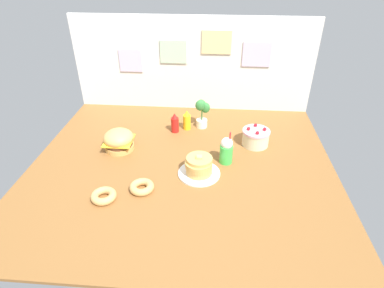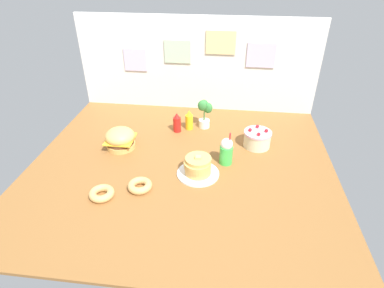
{
  "view_description": "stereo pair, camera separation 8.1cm",
  "coord_description": "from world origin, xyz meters",
  "px_view_note": "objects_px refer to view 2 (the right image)",
  "views": [
    {
      "loc": [
        0.23,
        -1.85,
        1.34
      ],
      "look_at": [
        0.07,
        0.08,
        0.13
      ],
      "focal_mm": 29.7,
      "sensor_mm": 36.0,
      "label": 1
    },
    {
      "loc": [
        0.31,
        -1.84,
        1.34
      ],
      "look_at": [
        0.07,
        0.08,
        0.13
      ],
      "focal_mm": 29.7,
      "sensor_mm": 36.0,
      "label": 2
    }
  ],
  "objects_px": {
    "burger": "(120,139)",
    "mustard_bottle": "(189,120)",
    "ketchup_bottle": "(177,123)",
    "cream_soda_cup": "(226,151)",
    "donut_chocolate": "(140,185)",
    "potted_plant": "(205,112)",
    "donut_pink_glaze": "(102,193)",
    "pancake_stack": "(198,167)",
    "layer_cake": "(257,139)"
  },
  "relations": [
    {
      "from": "pancake_stack",
      "to": "cream_soda_cup",
      "type": "bearing_deg",
      "value": 41.19
    },
    {
      "from": "pancake_stack",
      "to": "ketchup_bottle",
      "type": "relative_size",
      "value": 1.7
    },
    {
      "from": "layer_cake",
      "to": "cream_soda_cup",
      "type": "xyz_separation_m",
      "value": [
        -0.23,
        -0.26,
        0.03
      ]
    },
    {
      "from": "ketchup_bottle",
      "to": "donut_chocolate",
      "type": "xyz_separation_m",
      "value": [
        -0.12,
        -0.78,
        -0.05
      ]
    },
    {
      "from": "layer_cake",
      "to": "cream_soda_cup",
      "type": "relative_size",
      "value": 0.83
    },
    {
      "from": "pancake_stack",
      "to": "donut_pink_glaze",
      "type": "xyz_separation_m",
      "value": [
        -0.58,
        -0.3,
        -0.03
      ]
    },
    {
      "from": "ketchup_bottle",
      "to": "potted_plant",
      "type": "relative_size",
      "value": 0.66
    },
    {
      "from": "burger",
      "to": "donut_chocolate",
      "type": "relative_size",
      "value": 1.43
    },
    {
      "from": "layer_cake",
      "to": "donut_pink_glaze",
      "type": "xyz_separation_m",
      "value": [
        -1.0,
        -0.72,
        -0.04
      ]
    },
    {
      "from": "mustard_bottle",
      "to": "cream_soda_cup",
      "type": "bearing_deg",
      "value": -55.22
    },
    {
      "from": "donut_pink_glaze",
      "to": "mustard_bottle",
      "type": "bearing_deg",
      "value": 65.3
    },
    {
      "from": "cream_soda_cup",
      "to": "mustard_bottle",
      "type": "bearing_deg",
      "value": 124.78
    },
    {
      "from": "burger",
      "to": "potted_plant",
      "type": "height_order",
      "value": "potted_plant"
    },
    {
      "from": "mustard_bottle",
      "to": "donut_pink_glaze",
      "type": "bearing_deg",
      "value": -114.7
    },
    {
      "from": "pancake_stack",
      "to": "burger",
      "type": "bearing_deg",
      "value": 156.52
    },
    {
      "from": "cream_soda_cup",
      "to": "donut_chocolate",
      "type": "bearing_deg",
      "value": -146.48
    },
    {
      "from": "burger",
      "to": "pancake_stack",
      "type": "height_order",
      "value": "burger"
    },
    {
      "from": "potted_plant",
      "to": "mustard_bottle",
      "type": "bearing_deg",
      "value": -159.11
    },
    {
      "from": "layer_cake",
      "to": "donut_chocolate",
      "type": "bearing_deg",
      "value": -141.39
    },
    {
      "from": "burger",
      "to": "ketchup_bottle",
      "type": "distance_m",
      "value": 0.5
    },
    {
      "from": "pancake_stack",
      "to": "potted_plant",
      "type": "xyz_separation_m",
      "value": [
        -0.02,
        0.69,
        0.08
      ]
    },
    {
      "from": "ketchup_bottle",
      "to": "mustard_bottle",
      "type": "bearing_deg",
      "value": 30.8
    },
    {
      "from": "cream_soda_cup",
      "to": "donut_pink_glaze",
      "type": "bearing_deg",
      "value": -148.64
    },
    {
      "from": "layer_cake",
      "to": "pancake_stack",
      "type": "bearing_deg",
      "value": -134.77
    },
    {
      "from": "donut_pink_glaze",
      "to": "donut_chocolate",
      "type": "xyz_separation_m",
      "value": [
        0.22,
        0.1,
        0.0
      ]
    },
    {
      "from": "layer_cake",
      "to": "potted_plant",
      "type": "distance_m",
      "value": 0.52
    },
    {
      "from": "mustard_bottle",
      "to": "donut_chocolate",
      "type": "xyz_separation_m",
      "value": [
        -0.21,
        -0.83,
        -0.05
      ]
    },
    {
      "from": "donut_chocolate",
      "to": "potted_plant",
      "type": "distance_m",
      "value": 0.95
    },
    {
      "from": "burger",
      "to": "cream_soda_cup",
      "type": "height_order",
      "value": "cream_soda_cup"
    },
    {
      "from": "mustard_bottle",
      "to": "cream_soda_cup",
      "type": "xyz_separation_m",
      "value": [
        0.33,
        -0.47,
        0.02
      ]
    },
    {
      "from": "burger",
      "to": "potted_plant",
      "type": "distance_m",
      "value": 0.74
    },
    {
      "from": "pancake_stack",
      "to": "layer_cake",
      "type": "height_order",
      "value": "layer_cake"
    },
    {
      "from": "burger",
      "to": "potted_plant",
      "type": "relative_size",
      "value": 0.87
    },
    {
      "from": "pancake_stack",
      "to": "cream_soda_cup",
      "type": "distance_m",
      "value": 0.25
    },
    {
      "from": "burger",
      "to": "donut_chocolate",
      "type": "height_order",
      "value": "burger"
    },
    {
      "from": "ketchup_bottle",
      "to": "potted_plant",
      "type": "xyz_separation_m",
      "value": [
        0.22,
        0.11,
        0.06
      ]
    },
    {
      "from": "donut_pink_glaze",
      "to": "potted_plant",
      "type": "distance_m",
      "value": 1.14
    },
    {
      "from": "donut_chocolate",
      "to": "layer_cake",
      "type": "bearing_deg",
      "value": 38.61
    },
    {
      "from": "layer_cake",
      "to": "ketchup_bottle",
      "type": "bearing_deg",
      "value": 166.64
    },
    {
      "from": "layer_cake",
      "to": "cream_soda_cup",
      "type": "height_order",
      "value": "cream_soda_cup"
    },
    {
      "from": "ketchup_bottle",
      "to": "cream_soda_cup",
      "type": "bearing_deg",
      "value": -44.48
    },
    {
      "from": "layer_cake",
      "to": "mustard_bottle",
      "type": "relative_size",
      "value": 1.25
    },
    {
      "from": "donut_pink_glaze",
      "to": "donut_chocolate",
      "type": "distance_m",
      "value": 0.24
    },
    {
      "from": "mustard_bottle",
      "to": "cream_soda_cup",
      "type": "relative_size",
      "value": 0.67
    },
    {
      "from": "cream_soda_cup",
      "to": "potted_plant",
      "type": "xyz_separation_m",
      "value": [
        -0.2,
        0.52,
        0.04
      ]
    },
    {
      "from": "burger",
      "to": "ketchup_bottle",
      "type": "bearing_deg",
      "value": 37.61
    },
    {
      "from": "burger",
      "to": "donut_pink_glaze",
      "type": "bearing_deg",
      "value": -84.11
    },
    {
      "from": "pancake_stack",
      "to": "potted_plant",
      "type": "bearing_deg",
      "value": 91.44
    },
    {
      "from": "ketchup_bottle",
      "to": "potted_plant",
      "type": "bearing_deg",
      "value": 25.36
    },
    {
      "from": "burger",
      "to": "mustard_bottle",
      "type": "distance_m",
      "value": 0.61
    }
  ]
}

